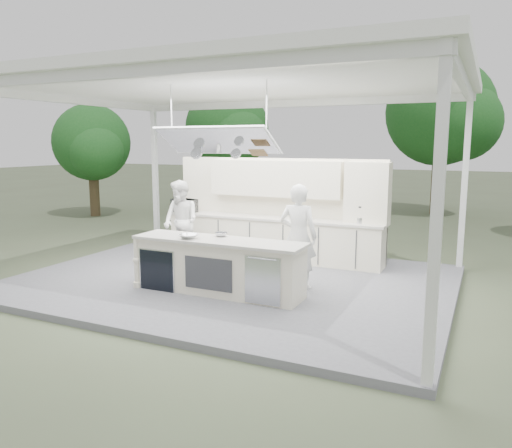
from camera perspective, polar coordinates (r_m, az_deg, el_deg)
The scene contains 12 objects.
ground at distance 9.72m, azimuth -2.66°, elevation -6.93°, with size 90.00×90.00×0.00m, color #485439.
stage_deck at distance 9.71m, azimuth -2.66°, elevation -6.59°, with size 8.00×6.00×0.12m, color slate.
tent at distance 9.38m, azimuth -2.85°, elevation 15.38°, with size 8.20×6.20×3.86m.
demo_island at distance 8.71m, azimuth -4.45°, elevation -4.80°, with size 3.10×0.79×0.95m.
back_counter at distance 11.25m, azimuth 1.83°, elevation -1.56°, with size 5.08×0.72×0.95m.
back_wall_unit at distance 11.14m, azimuth 4.40°, elevation 3.39°, with size 5.05×0.48×2.25m.
tree_cluster at distance 18.60m, azimuth 11.23°, elevation 10.86°, with size 19.55×9.40×5.85m.
head_chef at distance 8.93m, azimuth 4.85°, elevation -1.41°, with size 0.69×0.45×1.88m, color white.
sous_chef at distance 10.98m, azimuth -8.58°, elevation 0.28°, with size 0.87×0.68×1.79m, color white.
toaster_oven at distance 12.02m, azimuth -8.22°, elevation 2.09°, with size 0.57×0.39×0.32m, color #B1B5B8.
bowl_large at distance 8.71m, azimuth -7.71°, elevation -1.41°, with size 0.32×0.32×0.08m, color silver.
bowl_small at distance 8.86m, azimuth -4.00°, elevation -1.20°, with size 0.22×0.22×0.07m, color #ACAEB3.
Camera 1 is at (4.37, -8.25, 2.71)m, focal length 35.00 mm.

